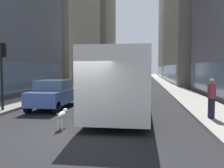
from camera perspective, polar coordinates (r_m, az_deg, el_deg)
The scene contains 15 objects.
ground_plane at distance 42.77m, azimuth 4.62°, elevation 0.63°, with size 120.00×120.00×0.00m, color #232326.
sidewalk_left at distance 43.44m, azimuth -2.91°, elevation 0.78°, with size 2.40×110.00×0.15m, color gray.
sidewalk_right at distance 42.85m, azimuth 12.26°, elevation 0.66°, with size 2.40×110.00×0.15m, color #ADA89E.
building_left_far at distance 66.03m, azimuth -4.99°, elevation 13.59°, with size 10.99×19.23×27.35m.
building_right_mid at distance 41.77m, azimuth 21.73°, elevation 16.66°, with size 11.44×21.76×23.68m.
transit_bus at distance 13.42m, azimuth 3.20°, elevation 1.65°, with size 2.78×11.53×3.05m.
car_grey_wagon at distance 43.89m, azimuth 3.13°, elevation 1.79°, with size 1.91×4.19×1.62m.
car_silver_sedan at distance 37.93m, azimuth 6.06°, elevation 1.48°, with size 1.89×4.79×1.62m.
car_black_suv at distance 36.84m, azimuth -0.23°, elevation 1.44°, with size 1.92×4.07×1.62m.
car_blue_hatchback at distance 14.01m, azimuth -13.49°, elevation -2.27°, with size 1.72×4.57×1.62m.
car_red_coupe at distance 53.72m, azimuth 2.25°, elevation 2.13°, with size 1.94×4.63×1.62m.
box_truck at distance 28.41m, azimuth -2.59°, elevation 2.48°, with size 2.30×7.50×3.05m.
dalmatian_dog at distance 9.17m, azimuth -11.81°, elevation -7.31°, with size 0.22×0.96×0.72m.
pedestrian_in_coat at distance 10.93m, azimuth 22.85°, elevation -3.11°, with size 0.34×0.34×1.69m.
traffic_light_near at distance 13.30m, azimuth -24.88°, elevation 4.14°, with size 0.24×0.41×3.40m.
Camera 1 is at (2.24, -7.65, 2.24)m, focal length 38.00 mm.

